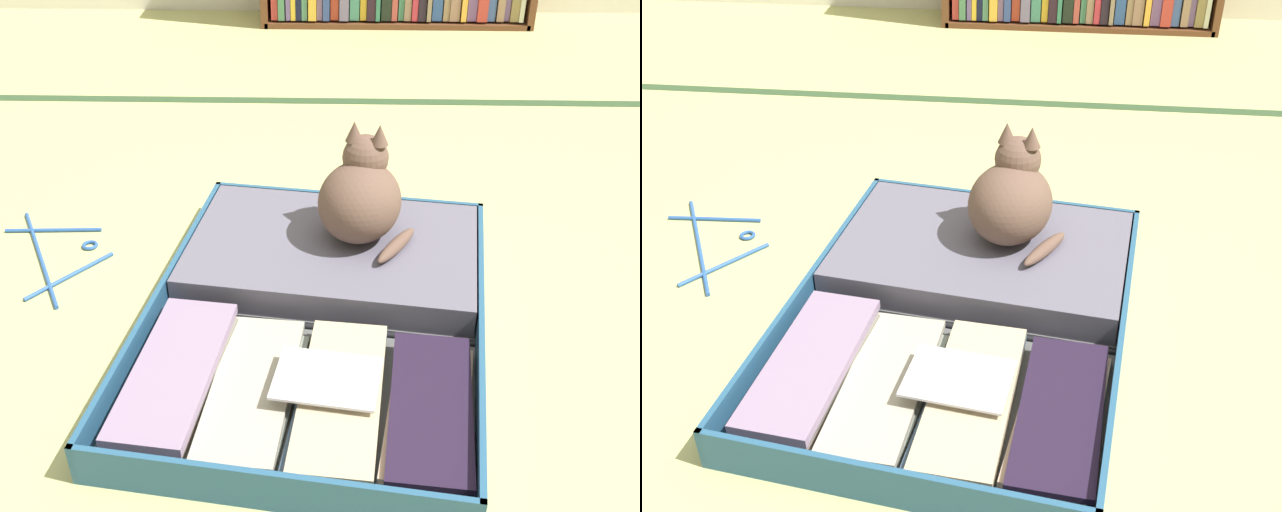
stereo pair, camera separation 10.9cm
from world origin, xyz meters
The scene contains 5 objects.
ground_plane centered at (0.00, 0.00, 0.00)m, with size 10.00×10.00×0.00m, color tan.
tatami_border centered at (0.00, 1.33, 0.00)m, with size 4.80×0.05×0.00m.
open_suitcase centered at (-0.10, 0.11, 0.04)m, with size 0.83×1.04×0.09m.
black_cat centered at (-0.01, 0.32, 0.19)m, with size 0.27×0.28×0.27m.
clothes_hanger centered at (-0.77, 0.34, 0.01)m, with size 0.31×0.41×0.01m.
Camera 1 is at (-0.06, -1.27, 1.10)m, focal length 43.74 mm.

